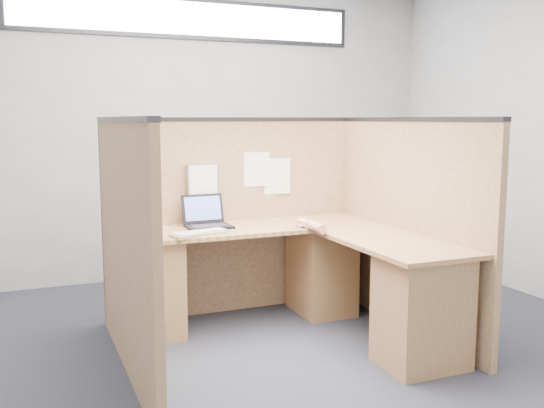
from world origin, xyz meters
name	(u,v)px	position (x,y,z in m)	size (l,w,h in m)	color
floor	(287,352)	(0.00, 0.00, 0.00)	(5.00, 5.00, 0.00)	#212430
wall_back	(192,131)	(0.00, 2.25, 1.40)	(5.00, 5.00, 0.00)	#97999C
clerestory_window	(190,19)	(0.00, 2.23, 2.45)	(3.30, 0.04, 0.38)	#232328
cubicle_partitions	(262,226)	(0.00, 0.43, 0.77)	(2.06, 1.83, 1.53)	brown
l_desk	(294,280)	(0.18, 0.29, 0.39)	(1.95, 1.75, 0.73)	brown
laptop	(207,219)	(-0.30, 0.78, 0.79)	(0.32, 0.31, 0.23)	black
keyboard	(200,233)	(-0.44, 0.48, 0.74)	(0.43, 0.24, 0.03)	gray
mouse	(303,224)	(0.34, 0.48, 0.75)	(0.10, 0.06, 0.04)	silver
hand_forearm	(312,225)	(0.35, 0.34, 0.77)	(0.10, 0.36, 0.08)	tan
blue_poster	(121,158)	(-0.88, 0.97, 1.24)	(0.19, 0.00, 0.26)	#232096
american_flag	(132,162)	(-0.80, 0.96, 1.21)	(0.21, 0.01, 0.35)	olive
file_holder	(203,185)	(-0.28, 0.94, 1.02)	(0.24, 0.05, 0.31)	slate
paper_left	(277,176)	(0.35, 0.97, 1.06)	(0.22, 0.00, 0.28)	white
paper_right	(257,169)	(0.17, 0.97, 1.12)	(0.21, 0.00, 0.27)	white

